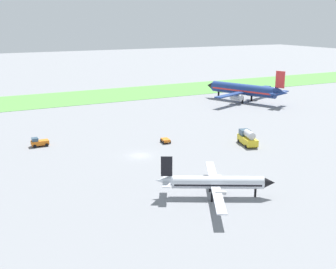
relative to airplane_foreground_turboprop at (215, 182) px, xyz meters
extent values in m
plane|color=gray|center=(-1.82, 24.36, -2.33)|extent=(600.00, 600.00, 0.00)
cube|color=#549342|center=(-1.82, 95.24, -2.29)|extent=(360.00, 28.00, 0.08)
cylinder|color=silver|center=(0.33, -0.18, -0.01)|extent=(13.17, 8.31, 1.93)
cone|color=black|center=(7.14, -3.85, -0.01)|extent=(2.60, 2.59, 1.89)
cone|color=silver|center=(-6.82, 3.68, 0.23)|extent=(3.21, 2.82, 1.74)
cube|color=black|center=(0.33, -0.18, -0.16)|extent=(12.51, 7.98, 0.27)
cube|color=silver|center=(2.51, 4.69, -0.35)|extent=(6.24, 10.00, 0.19)
cube|color=silver|center=(-2.53, -4.67, -0.35)|extent=(6.24, 10.00, 0.19)
cylinder|color=#B7BABF|center=(2.08, 2.74, -0.35)|extent=(1.66, 1.28, 0.62)
cylinder|color=#B7BABF|center=(-1.15, -3.25, -0.35)|extent=(1.66, 1.28, 0.62)
cube|color=black|center=(-6.48, 3.49, 2.50)|extent=(1.64, 1.03, 3.09)
cube|color=silver|center=(-5.83, 4.68, 0.18)|extent=(2.31, 2.93, 0.15)
cube|color=silver|center=(-7.12, 2.30, 0.18)|extent=(2.31, 2.93, 0.15)
cylinder|color=black|center=(5.44, -2.93, -1.66)|extent=(0.35, 0.35, 1.35)
cylinder|color=black|center=(0.39, 1.97, -1.66)|extent=(0.35, 0.35, 1.35)
cylinder|color=black|center=(-1.43, -1.40, -1.66)|extent=(0.35, 0.35, 1.35)
cylinder|color=navy|center=(52.44, 62.97, 1.71)|extent=(11.80, 23.01, 3.56)
cone|color=black|center=(47.73, 75.03, 1.71)|extent=(4.43, 4.29, 3.49)
cone|color=navy|center=(57.39, 50.30, 2.16)|extent=(4.64, 5.39, 3.21)
cube|color=red|center=(52.44, 62.97, 1.45)|extent=(11.40, 21.83, 0.50)
cube|color=navy|center=(45.44, 59.54, 1.09)|extent=(15.30, 7.77, 0.36)
cube|color=navy|center=(59.92, 65.19, 1.09)|extent=(15.30, 7.77, 0.36)
cylinder|color=#B7BABF|center=(48.05, 60.55, -0.18)|extent=(3.24, 4.33, 1.96)
cylinder|color=#B7BABF|center=(57.31, 64.17, -0.18)|extent=(3.24, 4.33, 1.96)
cube|color=red|center=(57.16, 50.90, 6.08)|extent=(1.46, 2.87, 5.18)
cube|color=navy|center=(55.05, 50.08, 2.07)|extent=(4.93, 3.46, 0.28)
cube|color=navy|center=(59.27, 51.73, 2.07)|extent=(4.93, 3.46, 0.28)
cylinder|color=black|center=(48.91, 72.02, -1.20)|extent=(0.64, 0.64, 2.27)
cylinder|color=black|center=(50.43, 60.44, -1.20)|extent=(0.64, 0.64, 2.27)
cylinder|color=black|center=(55.64, 62.48, -1.20)|extent=(0.64, 0.64, 2.27)
cube|color=yellow|center=(22.01, 20.66, -1.28)|extent=(4.13, 6.91, 1.40)
cylinder|color=silver|center=(21.79, 19.91, 0.18)|extent=(2.48, 3.86, 1.54)
cube|color=#334C60|center=(22.52, 22.41, 0.02)|extent=(2.59, 2.81, 1.20)
cylinder|color=black|center=(21.50, 23.18, -1.98)|extent=(0.44, 0.74, 0.70)
cylinder|color=black|center=(23.80, 22.51, -1.98)|extent=(0.44, 0.74, 0.70)
cylinder|color=black|center=(20.22, 18.82, -1.98)|extent=(0.44, 0.74, 0.70)
cylinder|color=black|center=(22.52, 18.14, -1.98)|extent=(0.44, 0.74, 0.70)
cube|color=orange|center=(-18.01, 40.30, -1.53)|extent=(3.65, 1.91, 0.90)
cube|color=#334C60|center=(-19.01, 40.33, -0.73)|extent=(1.34, 1.55, 0.70)
cylinder|color=black|center=(-19.29, 39.44, -1.98)|extent=(0.71, 0.27, 0.70)
cylinder|color=black|center=(-19.24, 41.23, -1.98)|extent=(0.71, 0.27, 0.70)
cylinder|color=black|center=(-16.78, 39.36, -1.98)|extent=(0.71, 0.27, 0.70)
cylinder|color=black|center=(-16.72, 41.16, -1.98)|extent=(0.71, 0.27, 0.70)
cube|color=orange|center=(7.03, 30.28, -1.71)|extent=(1.81, 2.58, 0.55)
cylinder|color=black|center=(7.66, 29.35, -1.98)|extent=(0.34, 0.73, 0.70)
cylinder|color=black|center=(6.17, 29.55, -1.98)|extent=(0.34, 0.73, 0.70)
cylinder|color=black|center=(7.89, 31.01, -1.98)|extent=(0.34, 0.73, 0.70)
cylinder|color=black|center=(6.40, 31.22, -1.98)|extent=(0.34, 0.73, 0.70)
camera|label=1|loc=(-34.95, -51.85, 23.88)|focal=46.65mm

